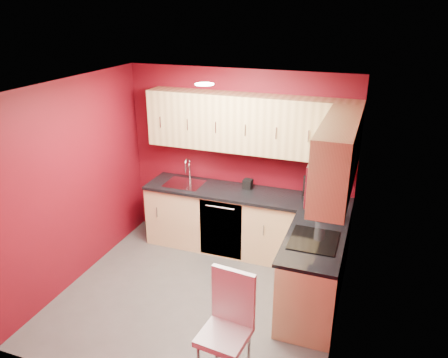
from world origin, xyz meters
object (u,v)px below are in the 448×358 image
Objects in this scene: sink at (185,181)px; paper_towel at (322,208)px; napkin_holder at (248,184)px; coffee_maker at (312,190)px; dining_chair at (224,330)px; microwave at (331,177)px.

sink is 2.04m from paper_towel.
sink is 0.90m from napkin_holder.
coffee_maker reaches higher than paper_towel.
napkin_holder is at bearing 108.22° from dining_chair.
sink is (-2.09, 1.00, -0.72)m from microwave.
microwave is 1.80m from dining_chair.
dining_chair is (-0.38, -2.20, -0.54)m from coffee_maker.
napkin_holder is (-0.89, 0.15, -0.09)m from coffee_maker.
microwave is 1.79m from napkin_holder.
microwave is 0.72× the size of dining_chair.
microwave reaches higher than paper_towel.
coffee_maker is at bearing 113.29° from paper_towel.
microwave is at bearing -25.60° from sink.
dining_chair is (0.51, -2.35, -0.45)m from napkin_holder.
coffee_maker is 0.91m from napkin_holder.
sink reaches higher than coffee_maker.
sink is 1.79m from coffee_maker.
sink is at bearing 154.40° from microwave.
paper_towel is at bearing -85.24° from coffee_maker.
coffee_maker is 1.09× the size of paper_towel.
napkin_holder is (-1.20, 1.13, -0.69)m from microwave.
coffee_maker reaches higher than napkin_holder.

